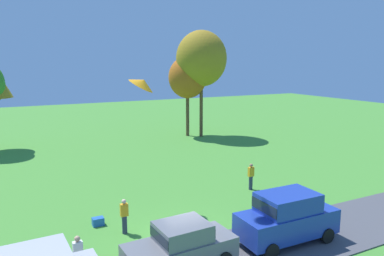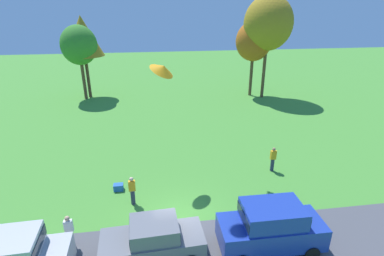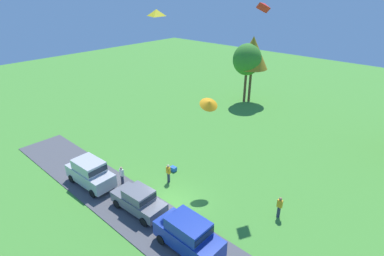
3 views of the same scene
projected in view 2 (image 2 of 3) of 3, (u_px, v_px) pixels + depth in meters
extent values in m
plane|color=#478E33|center=(179.00, 222.00, 15.34)|extent=(120.00, 120.00, 0.00)
cube|color=#B7B7BC|center=(2.00, 248.00, 11.12)|extent=(2.66, 1.85, 0.84)
cube|color=#19232D|center=(2.00, 248.00, 11.12)|extent=(2.71, 1.82, 0.46)
cylinder|color=black|center=(59.00, 255.00, 12.79)|extent=(0.69, 0.26, 0.68)
cube|color=slate|center=(153.00, 243.00, 12.85)|extent=(4.48, 1.99, 0.80)
cube|color=slate|center=(154.00, 229.00, 12.58)|extent=(2.07, 1.73, 0.70)
cube|color=#19232D|center=(154.00, 229.00, 12.58)|extent=(2.11, 1.70, 0.38)
cylinder|color=black|center=(119.00, 241.00, 13.52)|extent=(0.69, 0.27, 0.68)
cylinder|color=black|center=(184.00, 232.00, 14.04)|extent=(0.69, 0.27, 0.68)
cube|color=#1E389E|center=(270.00, 232.00, 13.29)|extent=(4.62, 1.95, 1.10)
cube|color=#1E389E|center=(273.00, 214.00, 12.92)|extent=(2.62, 1.79, 0.84)
cube|color=#19232D|center=(273.00, 214.00, 12.92)|extent=(2.67, 1.76, 0.46)
cylinder|color=black|center=(230.00, 231.00, 14.14)|extent=(0.68, 0.25, 0.68)
cylinder|color=black|center=(312.00, 253.00, 12.87)|extent=(0.68, 0.25, 0.68)
cylinder|color=black|center=(293.00, 225.00, 14.52)|extent=(0.68, 0.25, 0.68)
cylinder|color=#2D334C|center=(71.00, 239.00, 13.59)|extent=(0.24, 0.24, 0.88)
cube|color=white|center=(69.00, 226.00, 13.30)|extent=(0.36, 0.22, 0.60)
sphere|color=tan|center=(67.00, 218.00, 13.14)|extent=(0.22, 0.22, 0.22)
cylinder|color=#2D334C|center=(272.00, 165.00, 19.87)|extent=(0.24, 0.24, 0.88)
cube|color=orange|center=(273.00, 155.00, 19.59)|extent=(0.36, 0.22, 0.60)
sphere|color=#9E7051|center=(274.00, 149.00, 19.43)|extent=(0.22, 0.22, 0.22)
cylinder|color=#2D334C|center=(133.00, 197.00, 16.55)|extent=(0.24, 0.24, 0.88)
cube|color=orange|center=(132.00, 186.00, 16.26)|extent=(0.36, 0.22, 0.60)
sphere|color=beige|center=(131.00, 179.00, 16.10)|extent=(0.22, 0.22, 0.22)
cylinder|color=brown|center=(84.00, 80.00, 34.49)|extent=(0.36, 0.36, 4.39)
ellipsoid|color=#387F28|center=(79.00, 45.00, 32.98)|extent=(3.95, 3.95, 4.34)
cylinder|color=brown|center=(88.00, 77.00, 35.06)|extent=(0.36, 0.36, 4.87)
cone|color=olive|center=(83.00, 36.00, 33.30)|extent=(4.38, 4.38, 4.38)
cylinder|color=brown|center=(251.00, 77.00, 35.91)|extent=(0.36, 0.36, 4.56)
ellipsoid|color=#B25B19|center=(254.00, 41.00, 34.33)|extent=(4.11, 4.11, 4.52)
cylinder|color=brown|center=(264.00, 72.00, 34.91)|extent=(0.36, 0.36, 5.98)
ellipsoid|color=olive|center=(268.00, 23.00, 32.84)|extent=(5.38, 5.38, 5.92)
cube|color=blue|center=(118.00, 187.00, 17.86)|extent=(0.56, 0.40, 0.40)
cone|color=orange|center=(163.00, 69.00, 16.81)|extent=(1.97, 1.96, 1.04)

